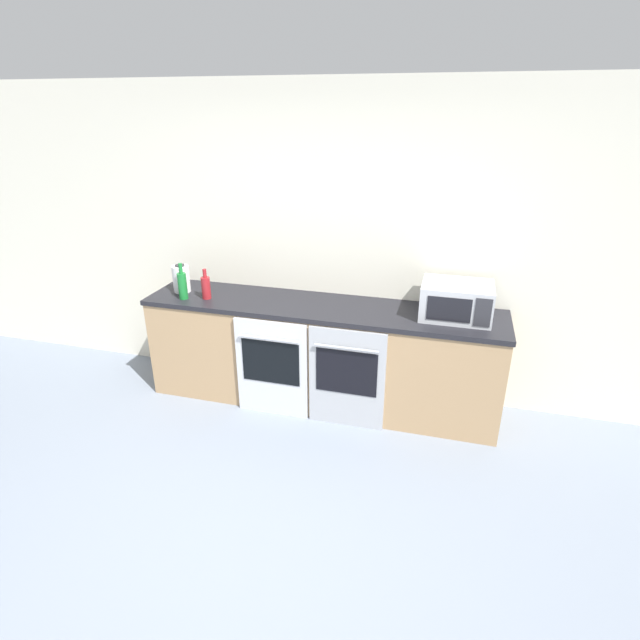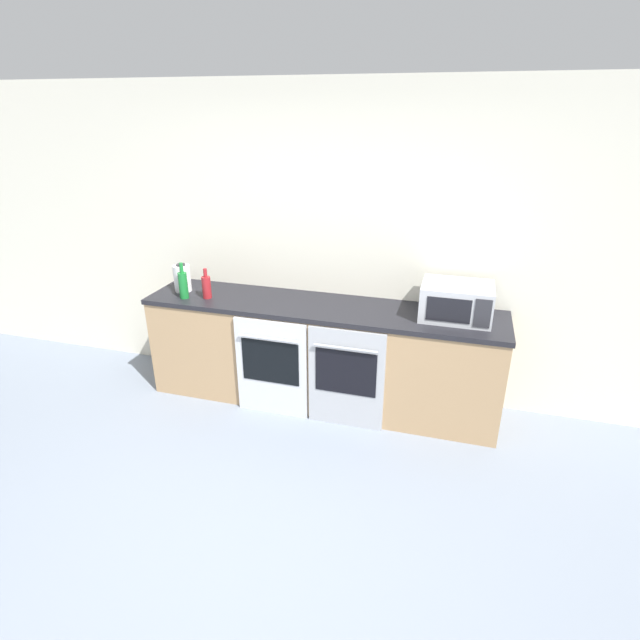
{
  "view_description": "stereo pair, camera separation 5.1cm",
  "coord_description": "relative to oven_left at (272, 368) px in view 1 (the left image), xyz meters",
  "views": [
    {
      "loc": [
        1.0,
        -1.85,
        2.39
      ],
      "look_at": [
        -0.01,
        1.8,
        0.76
      ],
      "focal_mm": 28.0,
      "sensor_mm": 36.0,
      "label": 1
    },
    {
      "loc": [
        1.05,
        -1.83,
        2.39
      ],
      "look_at": [
        -0.01,
        1.8,
        0.76
      ],
      "focal_mm": 28.0,
      "sensor_mm": 36.0,
      "label": 2
    }
  ],
  "objects": [
    {
      "name": "counter_back",
      "position": [
        0.33,
        0.32,
        0.02
      ],
      "size": [
        2.96,
        0.63,
        0.89
      ],
      "color": "tan",
      "rests_on": "ground_plane"
    },
    {
      "name": "oven_right",
      "position": [
        0.62,
        0.0,
        0.0
      ],
      "size": [
        0.6,
        0.06,
        0.84
      ],
      "color": "#A8AAAF",
      "rests_on": "ground_plane"
    },
    {
      "name": "bottle_green",
      "position": [
        -0.83,
        0.15,
        0.58
      ],
      "size": [
        0.07,
        0.07,
        0.31
      ],
      "color": "#19722D",
      "rests_on": "counter_back"
    },
    {
      "name": "ground_plane",
      "position": [
        0.33,
        -1.48,
        -0.43
      ],
      "size": [
        16.0,
        16.0,
        0.0
      ],
      "primitive_type": "plane",
      "color": "gray"
    },
    {
      "name": "kettle",
      "position": [
        -0.93,
        0.31,
        0.58
      ],
      "size": [
        0.14,
        0.14,
        0.24
      ],
      "color": "white",
      "rests_on": "counter_back"
    },
    {
      "name": "microwave",
      "position": [
        1.39,
        0.35,
        0.6
      ],
      "size": [
        0.53,
        0.41,
        0.27
      ],
      "color": "#B7BABF",
      "rests_on": "counter_back"
    },
    {
      "name": "wall_back",
      "position": [
        0.33,
        0.65,
        0.87
      ],
      "size": [
        10.0,
        0.06,
        2.6
      ],
      "color": "silver",
      "rests_on": "ground_plane"
    },
    {
      "name": "bottle_red",
      "position": [
        -0.64,
        0.21,
        0.56
      ],
      "size": [
        0.08,
        0.08,
        0.26
      ],
      "color": "maroon",
      "rests_on": "counter_back"
    },
    {
      "name": "oven_left",
      "position": [
        0.0,
        0.0,
        0.0
      ],
      "size": [
        0.6,
        0.06,
        0.84
      ],
      "color": "silver",
      "rests_on": "ground_plane"
    }
  ]
}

